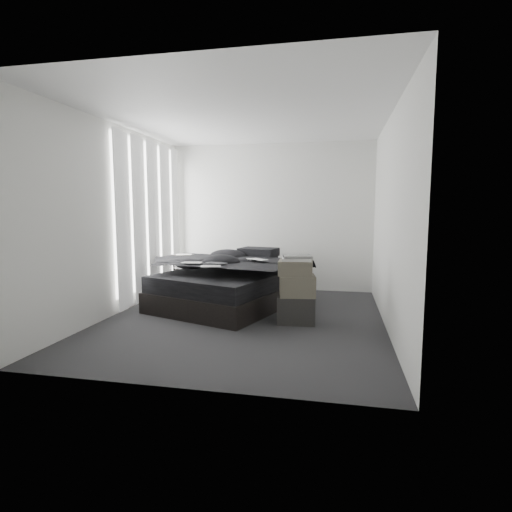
% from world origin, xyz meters
% --- Properties ---
extents(floor, '(3.60, 4.20, 0.01)m').
position_xyz_m(floor, '(0.00, 0.00, 0.00)').
color(floor, '#2A292C').
rests_on(floor, ground).
extents(ceiling, '(3.60, 4.20, 0.01)m').
position_xyz_m(ceiling, '(0.00, 0.00, 2.60)').
color(ceiling, white).
rests_on(ceiling, ground).
extents(wall_back, '(3.60, 0.01, 2.60)m').
position_xyz_m(wall_back, '(0.00, 2.10, 1.30)').
color(wall_back, silver).
rests_on(wall_back, ground).
extents(wall_front, '(3.60, 0.01, 2.60)m').
position_xyz_m(wall_front, '(0.00, -2.10, 1.30)').
color(wall_front, silver).
rests_on(wall_front, ground).
extents(wall_left, '(0.01, 4.20, 2.60)m').
position_xyz_m(wall_left, '(-1.80, 0.00, 1.30)').
color(wall_left, silver).
rests_on(wall_left, ground).
extents(wall_right, '(0.01, 4.20, 2.60)m').
position_xyz_m(wall_right, '(1.80, 0.00, 1.30)').
color(wall_right, silver).
rests_on(wall_right, ground).
extents(window_left, '(0.02, 2.00, 2.30)m').
position_xyz_m(window_left, '(-1.78, 0.90, 1.35)').
color(window_left, white).
rests_on(window_left, wall_left).
extents(curtain_left, '(0.06, 2.12, 2.48)m').
position_xyz_m(curtain_left, '(-1.73, 0.90, 1.28)').
color(curtain_left, white).
rests_on(curtain_left, wall_left).
extents(bed, '(2.23, 2.56, 0.29)m').
position_xyz_m(bed, '(-0.38, 0.73, 0.15)').
color(bed, black).
rests_on(bed, floor).
extents(mattress, '(2.15, 2.48, 0.23)m').
position_xyz_m(mattress, '(-0.38, 0.73, 0.41)').
color(mattress, black).
rests_on(mattress, bed).
extents(duvet, '(2.09, 2.25, 0.25)m').
position_xyz_m(duvet, '(-0.40, 0.68, 0.65)').
color(duvet, black).
rests_on(duvet, mattress).
extents(pillow_lower, '(0.75, 0.62, 0.15)m').
position_xyz_m(pillow_lower, '(-0.16, 1.54, 0.59)').
color(pillow_lower, black).
rests_on(pillow_lower, mattress).
extents(pillow_upper, '(0.68, 0.54, 0.14)m').
position_xyz_m(pillow_upper, '(-0.10, 1.49, 0.73)').
color(pillow_upper, black).
rests_on(pillow_upper, pillow_lower).
extents(laptop, '(0.41, 0.38, 0.03)m').
position_xyz_m(laptop, '(0.01, 0.65, 0.78)').
color(laptop, silver).
rests_on(laptop, duvet).
extents(comic_a, '(0.28, 0.19, 0.01)m').
position_xyz_m(comic_a, '(-0.82, 0.28, 0.77)').
color(comic_a, black).
rests_on(comic_a, duvet).
extents(comic_b, '(0.32, 0.29, 0.01)m').
position_xyz_m(comic_b, '(-0.47, 0.32, 0.78)').
color(comic_b, black).
rests_on(comic_b, duvet).
extents(comic_c, '(0.31, 0.24, 0.01)m').
position_xyz_m(comic_c, '(-0.44, -0.02, 0.79)').
color(comic_c, black).
rests_on(comic_c, duvet).
extents(side_stand, '(0.41, 0.41, 0.67)m').
position_xyz_m(side_stand, '(-1.38, 1.36, 0.33)').
color(side_stand, black).
rests_on(side_stand, floor).
extents(papers, '(0.30, 0.26, 0.01)m').
position_xyz_m(papers, '(-1.37, 1.35, 0.68)').
color(papers, white).
rests_on(papers, side_stand).
extents(floor_books, '(0.17, 0.21, 0.13)m').
position_xyz_m(floor_books, '(-1.20, 0.71, 0.07)').
color(floor_books, black).
rests_on(floor_books, floor).
extents(box_lower, '(0.51, 0.42, 0.35)m').
position_xyz_m(box_lower, '(0.69, -0.01, 0.18)').
color(box_lower, black).
rests_on(box_lower, floor).
extents(box_mid, '(0.50, 0.42, 0.27)m').
position_xyz_m(box_mid, '(0.70, -0.02, 0.48)').
color(box_mid, '#555143').
rests_on(box_mid, box_lower).
extents(box_upper, '(0.44, 0.36, 0.19)m').
position_xyz_m(box_upper, '(0.68, -0.01, 0.71)').
color(box_upper, '#555143').
rests_on(box_upper, box_mid).
extents(art_book_white, '(0.39, 0.32, 0.04)m').
position_xyz_m(art_book_white, '(0.69, -0.01, 0.82)').
color(art_book_white, silver).
rests_on(art_book_white, box_upper).
extents(art_book_snake, '(0.40, 0.35, 0.03)m').
position_xyz_m(art_book_snake, '(0.70, -0.02, 0.86)').
color(art_book_snake, silver).
rests_on(art_book_snake, art_book_white).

